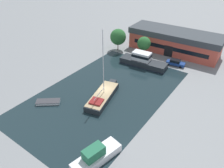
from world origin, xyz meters
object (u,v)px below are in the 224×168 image
Objects in this scene: parked_car at (175,63)px; motor_cruiser at (143,61)px; warehouse_building at (175,41)px; quay_tree_near_building at (144,44)px; quay_tree_by_water at (118,37)px; cabin_boat at (96,156)px; sailboat_moored at (103,96)px; small_dinghy at (48,102)px.

motor_cruiser is (-6.92, -4.98, 0.47)m from parked_car.
warehouse_building is at bearing -162.19° from parked_car.
quay_tree_near_building is 9.91m from parked_car.
quay_tree_by_water is at bearing -177.71° from quay_tree_near_building.
warehouse_building reaches higher than parked_car.
motor_cruiser is (10.83, -4.45, -2.71)m from quay_tree_by_water.
quay_tree_by_water is at bearing 131.73° from cabin_boat.
sailboat_moored is (3.03, -22.30, -3.16)m from quay_tree_near_building.
quay_tree_near_building is 1.21× the size of small_dinghy.
quay_tree_near_building is (-5.42, -8.43, 0.77)m from warehouse_building.
quay_tree_near_building is at bearing -125.47° from warehouse_building.
warehouse_building is 13.65m from motor_cruiser.
motor_cruiser is (-0.53, 17.52, 0.58)m from sailboat_moored.
motor_cruiser is (-2.92, -13.21, -1.81)m from warehouse_building.
motor_cruiser is at bearing -55.47° from small_dinghy.
warehouse_building reaches higher than motor_cruiser.
quay_tree_by_water is 24.95m from sailboat_moored.
warehouse_building is 5.32× the size of parked_car.
small_dinghy is (-7.92, -7.54, -0.41)m from sailboat_moored.
quay_tree_near_building reaches higher than cabin_boat.
quay_tree_near_building is 5.98m from motor_cruiser.
motor_cruiser is 1.52× the size of cabin_boat.
warehouse_building is at bearing 57.25° from quay_tree_near_building.
sailboat_moored is 10.94m from small_dinghy.
warehouse_building is 3.20× the size of cabin_boat.
parked_car is 0.60× the size of cabin_boat.
sailboat_moored is 1.16× the size of motor_cruiser.
quay_tree_by_water is 18.04m from parked_car.
warehouse_building is 2.10× the size of motor_cruiser.
small_dinghy is 17.22m from cabin_boat.
parked_car is at bearing 60.11° from sailboat_moored.
cabin_boat is (2.14, -35.10, 0.19)m from parked_car.
parked_car is at bearing 1.19° from quay_tree_near_building.
motor_cruiser reaches higher than small_dinghy.
small_dinghy is (3.45, -29.51, -3.71)m from quay_tree_by_water.
warehouse_building is at bearing 32.50° from quay_tree_by_water.
small_dinghy is 0.58× the size of cabin_boat.
parked_car is 1.04× the size of small_dinghy.
quay_tree_near_building is 22.73m from sailboat_moored.
quay_tree_by_water reaches higher than parked_car.
motor_cruiser reaches higher than cabin_boat.
sailboat_moored is at bearing 135.90° from cabin_boat.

